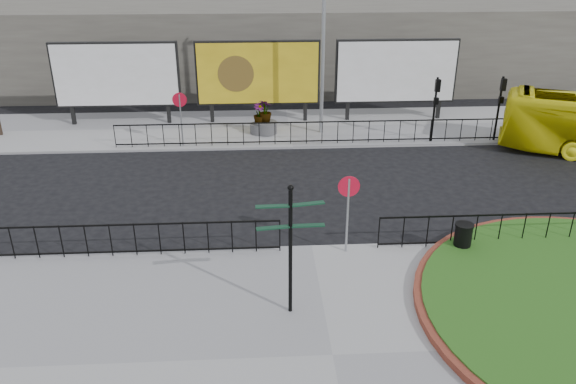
{
  "coord_description": "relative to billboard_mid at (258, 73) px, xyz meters",
  "views": [
    {
      "loc": [
        -1.6,
        -15.04,
        8.83
      ],
      "look_at": [
        -0.69,
        0.86,
        1.56
      ],
      "focal_mm": 35.0,
      "sensor_mm": 36.0,
      "label": 1
    }
  ],
  "objects": [
    {
      "name": "speed_sign_near",
      "position": [
        2.5,
        -13.37,
        -0.68
      ],
      "size": [
        0.64,
        0.07,
        2.47
      ],
      "color": "gray",
      "rests_on": "pavement_near"
    },
    {
      "name": "lamp_post",
      "position": [
        3.01,
        -1.97,
        2.23
      ],
      "size": [
        0.74,
        0.18,
        9.23
      ],
      "color": "gray",
      "rests_on": "pavement_far"
    },
    {
      "name": "speed_sign_far",
      "position": [
        -3.5,
        -3.57,
        -0.68
      ],
      "size": [
        0.64,
        0.07,
        2.47
      ],
      "color": "gray",
      "rests_on": "pavement_far"
    },
    {
      "name": "railing_far",
      "position": [
        2.5,
        -3.67,
        -1.93
      ],
      "size": [
        18.0,
        0.1,
        1.1
      ],
      "primitive_type": null,
      "color": "black",
      "rests_on": "pavement_far"
    },
    {
      "name": "billboard_right",
      "position": [
        7.0,
        0.0,
        0.0
      ],
      "size": [
        6.2,
        0.31,
        4.1
      ],
      "color": "black",
      "rests_on": "pavement_far"
    },
    {
      "name": "billboard_left",
      "position": [
        -7.0,
        0.0,
        0.0
      ],
      "size": [
        6.2,
        0.31,
        4.1
      ],
      "color": "black",
      "rests_on": "pavement_far"
    },
    {
      "name": "litter_bin",
      "position": [
        6.0,
        -13.57,
        -2.01
      ],
      "size": [
        0.56,
        0.56,
        0.92
      ],
      "color": "black",
      "rests_on": "pavement_near"
    },
    {
      "name": "fingerpost_sign",
      "position": [
        0.63,
        -16.25,
        -0.36
      ],
      "size": [
        1.65,
        0.39,
        3.52
      ],
      "rotation": [
        0.0,
        0.0,
        0.03
      ],
      "color": "black",
      "rests_on": "pavement_near"
    },
    {
      "name": "ground",
      "position": [
        1.5,
        -12.97,
        -2.6
      ],
      "size": [
        90.0,
        90.0,
        0.0
      ],
      "primitive_type": "plane",
      "color": "black",
      "rests_on": "ground"
    },
    {
      "name": "billboard_mid",
      "position": [
        0.0,
        0.0,
        0.0
      ],
      "size": [
        6.2,
        0.31,
        4.1
      ],
      "color": "black",
      "rests_on": "pavement_far"
    },
    {
      "name": "planter_b",
      "position": [
        0.3,
        -1.97,
        -1.89
      ],
      "size": [
        1.1,
        1.1,
        1.66
      ],
      "color": "#4C4C4F",
      "rests_on": "pavement_far"
    },
    {
      "name": "pavement_near",
      "position": [
        1.5,
        -17.97,
        -2.54
      ],
      "size": [
        30.0,
        10.0,
        0.12
      ],
      "primitive_type": "cube",
      "color": "gray",
      "rests_on": "ground"
    },
    {
      "name": "signal_pole_b",
      "position": [
        11.0,
        -3.63,
        -0.5
      ],
      "size": [
        0.22,
        0.26,
        3.0
      ],
      "color": "black",
      "rests_on": "pavement_far"
    },
    {
      "name": "signal_pole_a",
      "position": [
        8.0,
        -3.63,
        -0.5
      ],
      "size": [
        0.22,
        0.26,
        3.0
      ],
      "color": "black",
      "rests_on": "pavement_far"
    },
    {
      "name": "railing_near_left",
      "position": [
        -4.5,
        -13.27,
        -1.93
      ],
      "size": [
        10.0,
        0.1,
        1.1
      ],
      "primitive_type": null,
      "color": "black",
      "rests_on": "pavement_near"
    },
    {
      "name": "building_backdrop",
      "position": [
        1.5,
        9.03,
        -0.1
      ],
      "size": [
        40.0,
        10.0,
        5.0
      ],
      "primitive_type": "cube",
      "color": "#5C5950",
      "rests_on": "ground"
    },
    {
      "name": "planter_a",
      "position": [
        -0.0,
        -1.97,
        -1.91
      ],
      "size": [
        0.9,
        0.9,
        1.47
      ],
      "color": "#4C4C4F",
      "rests_on": "pavement_far"
    },
    {
      "name": "pavement_far",
      "position": [
        1.5,
        -0.97,
        -2.54
      ],
      "size": [
        44.0,
        6.0,
        0.12
      ],
      "primitive_type": "cube",
      "color": "gray",
      "rests_on": "ground"
    },
    {
      "name": "railing_near_right",
      "position": [
        8.0,
        -13.27,
        -1.93
      ],
      "size": [
        9.0,
        0.1,
        1.1
      ],
      "primitive_type": null,
      "color": "black",
      "rests_on": "pavement_near"
    }
  ]
}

